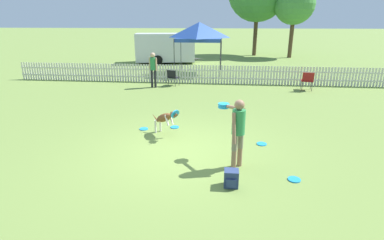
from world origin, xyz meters
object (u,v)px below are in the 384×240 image
frisbee_near_handler (144,129)px  equipment_trailer (165,47)px  folding_chair_center (308,80)px  tree_right_grove (294,4)px  frisbee_midfield (294,179)px  folding_chair_blue_left (173,76)px  canopy_tent_main (199,32)px  backpack_on_grass (231,178)px  handler_person (237,125)px  frisbee_near_dog (175,127)px  frisbee_far_scatter (262,144)px  spectator_standing (153,67)px  leaping_dog (165,118)px

frisbee_near_handler → equipment_trailer: 14.79m
folding_chair_center → tree_right_grove: 13.78m
frisbee_midfield → folding_chair_center: 8.80m
folding_chair_blue_left → frisbee_midfield: bearing=133.9°
frisbee_near_handler → equipment_trailer: (-2.21, 14.58, 1.14)m
canopy_tent_main → equipment_trailer: (-2.97, 4.60, -1.30)m
folding_chair_blue_left → backpack_on_grass: bearing=126.0°
handler_person → frisbee_near_dog: 3.06m
frisbee_midfield → backpack_on_grass: 1.35m
frisbee_midfield → backpack_on_grass: size_ratio=0.75×
frisbee_near_handler → folding_chair_blue_left: folding_chair_blue_left is taller
frisbee_far_scatter → tree_right_grove: tree_right_grove is taller
handler_person → spectator_standing: 8.69m
folding_chair_blue_left → canopy_tent_main: 4.34m
backpack_on_grass → spectator_standing: spectator_standing is taller
handler_person → tree_right_grove: size_ratio=0.25×
canopy_tent_main → folding_chair_center: bearing=-37.4°
frisbee_far_scatter → folding_chair_center: 7.24m
leaping_dog → frisbee_far_scatter: (2.62, -0.35, -0.51)m
handler_person → frisbee_near_handler: bearing=93.3°
frisbee_near_handler → backpack_on_grass: bearing=-49.3°
spectator_standing → frisbee_near_handler: bearing=115.6°
frisbee_midfield → canopy_tent_main: canopy_tent_main is taller
frisbee_near_handler → folding_chair_blue_left: size_ratio=0.33×
frisbee_near_handler → tree_right_grove: (7.84, 19.03, 4.32)m
leaping_dog → backpack_on_grass: size_ratio=2.84×
handler_person → leaping_dog: 2.54m
equipment_trailer → frisbee_midfield: bearing=-81.0°
leaping_dog → spectator_standing: 6.49m
folding_chair_blue_left → equipment_trailer: size_ratio=0.15×
frisbee_midfield → frisbee_far_scatter: size_ratio=1.00×
handler_person → leaping_dog: bearing=90.4°
folding_chair_blue_left → folding_chair_center: (6.32, -0.35, 0.04)m
frisbee_near_dog → folding_chair_center: size_ratio=0.30×
handler_person → leaping_dog: handler_person is taller
handler_person → canopy_tent_main: canopy_tent_main is taller
folding_chair_center → equipment_trailer: bearing=-39.4°
frisbee_near_dog → spectator_standing: bearing=109.3°
spectator_standing → tree_right_grove: tree_right_grove is taller
frisbee_near_dog → spectator_standing: size_ratio=0.16×
frisbee_near_handler → spectator_standing: spectator_standing is taller
canopy_tent_main → frisbee_midfield: bearing=-76.3°
leaping_dog → frisbee_near_dog: (0.14, 0.68, -0.51)m
frisbee_far_scatter → canopy_tent_main: size_ratio=0.09×
backpack_on_grass → folding_chair_center: 9.56m
frisbee_near_dog → backpack_on_grass: size_ratio=0.75×
handler_person → folding_chair_blue_left: handler_person is taller
leaping_dog → folding_chair_center: bearing=-178.7°
frisbee_near_handler → canopy_tent_main: size_ratio=0.09×
frisbee_far_scatter → folding_chair_blue_left: size_ratio=0.33×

